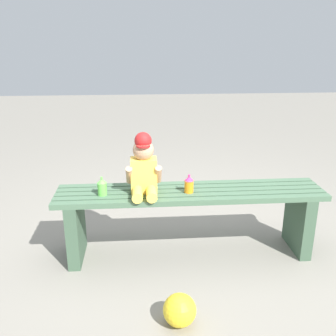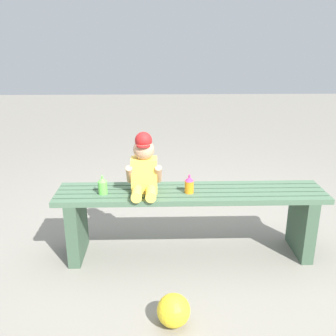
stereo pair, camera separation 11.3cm
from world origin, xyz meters
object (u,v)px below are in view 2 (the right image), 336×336
object	(u,v)px
sippy_cup_left	(103,185)
toy_ball	(174,310)
park_bench	(190,212)
sippy_cup_right	(189,184)
child_figure	(144,167)

from	to	relation	value
sippy_cup_left	toy_ball	bearing A→B (deg)	-56.82
park_bench	sippy_cup_right	bearing A→B (deg)	-114.82
sippy_cup_right	sippy_cup_left	bearing A→B (deg)	180.00
child_figure	toy_ball	size ratio (longest dim) A/B	2.27
sippy_cup_left	toy_ball	world-z (taller)	sippy_cup_left
park_bench	sippy_cup_left	bearing A→B (deg)	-176.79
child_figure	sippy_cup_left	distance (m)	0.30
sippy_cup_right	toy_ball	distance (m)	0.82
child_figure	park_bench	bearing A→B (deg)	2.34
sippy_cup_right	toy_ball	size ratio (longest dim) A/B	0.70
park_bench	sippy_cup_left	world-z (taller)	sippy_cup_left
park_bench	child_figure	bearing A→B (deg)	-177.66
sippy_cup_left	sippy_cup_right	world-z (taller)	same
sippy_cup_left	sippy_cup_right	size ratio (longest dim) A/B	1.00
child_figure	sippy_cup_left	world-z (taller)	child_figure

